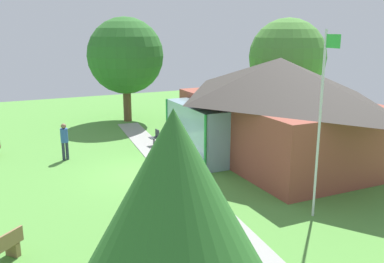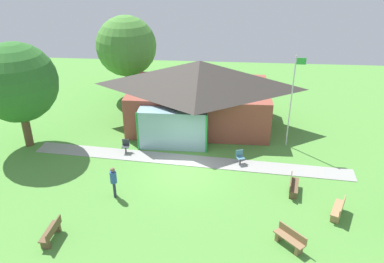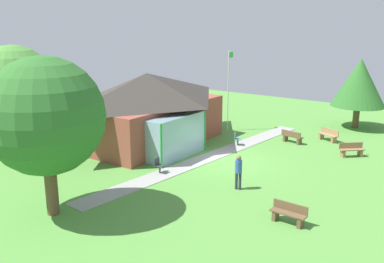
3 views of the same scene
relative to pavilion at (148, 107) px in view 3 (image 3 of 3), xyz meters
name	(u,v)px [view 3 (image 3 of 3)]	position (x,y,z in m)	size (l,w,h in m)	color
ground_plane	(226,160)	(-0.26, -6.24, -2.44)	(44.00, 44.00, 0.00)	#54933D
pavilion	(148,107)	(0.00, 0.00, 0.00)	(10.58, 7.66, 4.70)	brown
footpath	(210,157)	(-0.26, -5.11, -2.43)	(19.38, 1.30, 0.03)	#999993
flagpole	(228,87)	(5.94, -2.61, 0.84)	(0.64, 0.08, 5.98)	silver
bench_mid_right	(292,137)	(5.58, -7.90, -2.04)	(0.73, 1.56, 0.84)	brown
bench_lawn_far_right	(328,135)	(7.50, -9.73, -2.04)	(1.00, 1.55, 0.84)	#9E7A51
bench_front_left	(289,214)	(-5.71, -12.50, -2.04)	(0.49, 1.51, 0.84)	brown
bench_front_right	(351,150)	(4.86, -12.03, -2.04)	(1.33, 1.41, 0.84)	olive
patio_chair_west	(159,166)	(-4.25, -4.40, -2.03)	(0.47, 0.47, 0.86)	#33383D
patio_chair_lawn_spare	(237,139)	(2.85, -5.18, -2.03)	(0.57, 0.57, 0.86)	teal
visitor_strolling_lawn	(238,170)	(-3.75, -9.03, -1.42)	(0.34, 0.34, 1.74)	#2D3347
tree_west_hedge	(45,117)	(-10.75, -3.96, 1.82)	(4.88, 4.88, 6.72)	brown
tree_far_east	(359,83)	(12.44, -10.21, 1.05)	(4.00, 4.00, 5.32)	brown
tree_behind_pavilion_left	(14,85)	(-6.22, 5.34, 1.76)	(4.87, 4.87, 6.65)	brown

